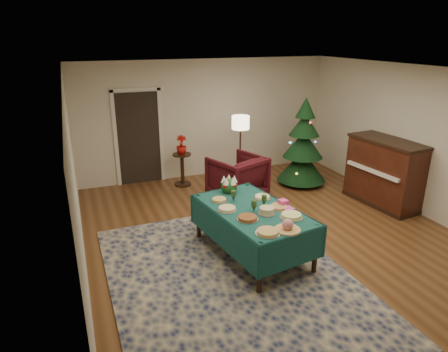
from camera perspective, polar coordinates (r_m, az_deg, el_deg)
name	(u,v)px	position (r m, az deg, el deg)	size (l,w,h in m)	color
room_shell	(279,161)	(6.27, 7.91, 2.12)	(7.00, 7.00, 7.00)	#593319
doorway	(139,136)	(9.05, -12.10, 5.67)	(1.08, 0.04, 2.16)	black
rug	(231,278)	(5.74, 0.95, -14.40)	(3.20, 4.20, 0.02)	#131D47
buffet_table	(253,218)	(6.04, 4.11, -6.03)	(1.43, 2.10, 0.76)	black
platter_0	(268,232)	(5.29, 6.26, -7.97)	(0.34, 0.34, 0.05)	silver
platter_1	(288,226)	(5.38, 9.07, -7.09)	(0.35, 0.35, 0.16)	silver
platter_2	(291,216)	(5.76, 9.59, -5.64)	(0.33, 0.33, 0.06)	silver
platter_3	(248,218)	(5.63, 3.38, -6.03)	(0.31, 0.31, 0.05)	silver
platter_4	(267,211)	(5.82, 6.14, -4.97)	(0.25, 0.25, 0.10)	silver
platter_5	(279,207)	(6.04, 7.85, -4.40)	(0.30, 0.30, 0.04)	silver
platter_6	(227,209)	(5.91, 0.46, -4.73)	(0.30, 0.30, 0.05)	silver
platter_7	(262,197)	(6.36, 5.50, -3.01)	(0.27, 0.27, 0.04)	silver
platter_8	(219,200)	(6.23, -0.69, -3.43)	(0.26, 0.26, 0.04)	silver
goblet_0	(234,196)	(6.20, 1.38, -2.81)	(0.08, 0.08, 0.18)	#2D471E
goblet_1	(264,200)	(6.06, 5.75, -3.47)	(0.08, 0.08, 0.18)	#2D471E
goblet_2	(254,206)	(5.86, 4.30, -4.26)	(0.08, 0.08, 0.18)	#2D471E
napkin_stack	(288,209)	(5.98, 9.14, -4.72)	(0.15, 0.15, 0.04)	#DA3C9D
gift_box	(283,203)	(6.11, 8.43, -3.84)	(0.12, 0.12, 0.10)	#E13E8B
centerpiece	(229,185)	(6.53, 0.75, -1.23)	(0.27, 0.27, 0.31)	#1E4C1E
armchair	(237,175)	(8.16, 1.90, 0.14)	(0.96, 0.90, 0.99)	#400D14
floor_lamp	(241,127)	(8.66, 2.37, 7.04)	(0.38, 0.38, 1.56)	#A57F3F
side_table	(182,170)	(8.93, -5.97, 0.86)	(0.41, 0.41, 0.73)	black
potted_plant	(182,149)	(8.79, -6.08, 3.88)	(0.23, 0.41, 0.23)	#A7110B
christmas_tree	(303,146)	(8.99, 11.25, 4.20)	(1.19, 1.19, 1.96)	black
piano	(384,173)	(8.43, 21.95, 0.40)	(0.85, 1.58, 1.31)	black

